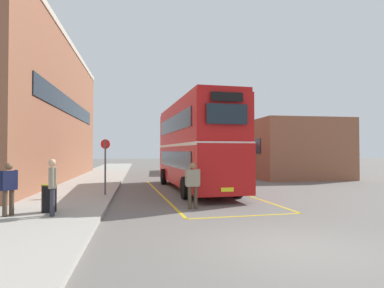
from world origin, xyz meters
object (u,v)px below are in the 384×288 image
at_px(single_deck_bus, 193,156).
at_px(litter_bin, 49,198).
at_px(double_decker_bus, 195,144).
at_px(pedestrian_waiting_far, 52,182).
at_px(pedestrian_boarding, 193,182).
at_px(pedestrian_waiting_near, 9,185).
at_px(bus_stop_sign, 105,161).

xyz_separation_m(single_deck_bus, litter_bin, (-8.35, -21.15, -1.04)).
xyz_separation_m(double_decker_bus, pedestrian_waiting_far, (-5.69, -6.99, -1.35)).
height_order(pedestrian_boarding, pedestrian_waiting_far, pedestrian_waiting_far).
distance_m(single_deck_bus, pedestrian_waiting_near, 23.62).
bearing_deg(double_decker_bus, single_deck_bus, 80.83).
height_order(single_deck_bus, pedestrian_waiting_far, single_deck_bus).
xyz_separation_m(pedestrian_waiting_far, litter_bin, (-0.27, 0.68, -0.57)).
height_order(double_decker_bus, bus_stop_sign, double_decker_bus).
xyz_separation_m(single_deck_bus, pedestrian_boarding, (-3.48, -20.64, -0.64)).
height_order(single_deck_bus, bus_stop_sign, single_deck_bus).
bearing_deg(pedestrian_waiting_near, double_decker_bus, 44.20).
bearing_deg(pedestrian_waiting_near, single_deck_bus, 66.52).
height_order(pedestrian_boarding, litter_bin, pedestrian_boarding).
bearing_deg(pedestrian_waiting_near, pedestrian_boarding, 9.74).
relative_size(single_deck_bus, pedestrian_waiting_near, 5.22).
bearing_deg(bus_stop_sign, double_decker_bus, 27.15).
bearing_deg(double_decker_bus, pedestrian_boarding, -100.57).
relative_size(pedestrian_waiting_near, bus_stop_sign, 0.64).
distance_m(double_decker_bus, pedestrian_boarding, 6.09).
xyz_separation_m(double_decker_bus, litter_bin, (-5.96, -6.32, -1.92)).
xyz_separation_m(double_decker_bus, pedestrian_boarding, (-1.08, -5.80, -1.52)).
distance_m(pedestrian_boarding, bus_stop_sign, 4.96).
distance_m(pedestrian_waiting_near, pedestrian_waiting_far, 1.34).
relative_size(single_deck_bus, pedestrian_boarding, 4.98).
bearing_deg(single_deck_bus, litter_bin, -111.54).
bearing_deg(pedestrian_boarding, single_deck_bus, 80.44).
distance_m(single_deck_bus, bus_stop_sign, 18.54).
height_order(pedestrian_boarding, pedestrian_waiting_near, pedestrian_waiting_near).
xyz_separation_m(single_deck_bus, bus_stop_sign, (-6.96, -17.18, 0.04)).
bearing_deg(pedestrian_waiting_far, litter_bin, 111.59).
xyz_separation_m(pedestrian_boarding, litter_bin, (-4.87, -0.51, -0.40)).
relative_size(double_decker_bus, pedestrian_waiting_near, 6.60).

